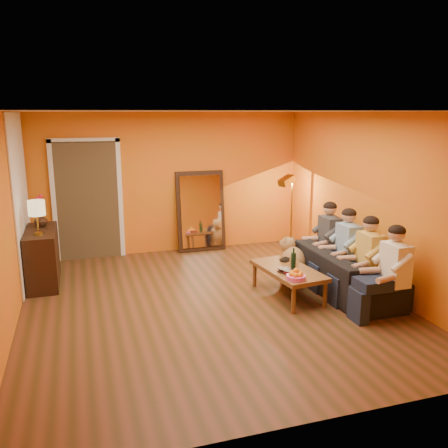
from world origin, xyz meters
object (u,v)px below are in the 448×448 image
object	(u,v)px
person_far_left	(395,272)
wine_bottle	(293,259)
vase	(41,220)
sideboard	(43,257)
tumbler	(292,262)
dog	(293,260)
laptop	(289,259)
person_far_right	(329,239)
table_lamp	(37,218)
mirror_frame	(201,211)
sofa	(343,271)
coffee_table	(288,282)
floor_lamp	(291,216)
person_mid_right	(348,249)
person_mid_left	(370,259)

from	to	relation	value
person_far_left	wine_bottle	distance (m)	1.37
vase	sideboard	bearing A→B (deg)	-90.00
tumbler	vase	size ratio (longest dim) A/B	0.44
dog	laptop	distance (m)	0.23
person_far_right	laptop	bearing A→B (deg)	-162.32
table_lamp	vase	xyz separation A→B (m)	(0.00, 0.55, -0.15)
mirror_frame	sofa	size ratio (longest dim) A/B	0.72
mirror_frame	coffee_table	bearing A→B (deg)	-77.70
sideboard	coffee_table	world-z (taller)	sideboard
coffee_table	dog	distance (m)	0.63
mirror_frame	floor_lamp	world-z (taller)	mirror_frame
table_lamp	sofa	distance (m)	4.52
coffee_table	person_mid_right	distance (m)	1.07
person_far_left	person_mid_right	bearing A→B (deg)	90.00
person_mid_right	vase	size ratio (longest dim) A/B	5.75
sofa	person_mid_right	bearing A→B (deg)	-52.43
person_far_left	mirror_frame	bearing A→B (deg)	112.95
coffee_table	person_mid_left	distance (m)	1.18
person_mid_left	person_far_right	world-z (taller)	same
coffee_table	sofa	bearing A→B (deg)	-9.41
mirror_frame	tumbler	world-z (taller)	mirror_frame
person_mid_left	person_mid_right	xyz separation A→B (m)	(0.00, 0.55, 0.00)
laptop	sofa	bearing A→B (deg)	-69.00
floor_lamp	tumbler	distance (m)	2.04
floor_lamp	person_mid_right	xyz separation A→B (m)	(0.03, -1.90, -0.11)
floor_lamp	dog	bearing A→B (deg)	-134.59
table_lamp	person_far_right	xyz separation A→B (m)	(4.37, -0.70, -0.49)
person_mid_right	person_far_right	distance (m)	0.55
sideboard	laptop	world-z (taller)	sideboard
person_mid_left	wine_bottle	xyz separation A→B (m)	(-0.94, 0.44, -0.03)
person_far_left	person_mid_left	distance (m)	0.55
person_mid_left	person_mid_right	distance (m)	0.55
person_mid_right	laptop	distance (m)	0.88
mirror_frame	floor_lamp	bearing A→B (deg)	-25.16
sofa	coffee_table	world-z (taller)	sofa
person_mid_left	person_far_left	bearing A→B (deg)	-90.00
person_mid_left	laptop	bearing A→B (deg)	134.04
sideboard	person_far_left	xyz separation A→B (m)	(4.37, -2.65, 0.18)
mirror_frame	coffee_table	size ratio (longest dim) A/B	1.25
vase	person_far_right	bearing A→B (deg)	-15.98
sofa	dog	xyz separation A→B (m)	(-0.54, 0.56, 0.05)
table_lamp	laptop	distance (m)	3.75
person_mid_left	tumbler	xyz separation A→B (m)	(-0.87, 0.61, -0.15)
person_far_left	laptop	size ratio (longest dim) A/B	3.88
tumbler	sideboard	bearing A→B (deg)	156.91
floor_lamp	mirror_frame	bearing A→B (deg)	134.07
sofa	person_mid_left	bearing A→B (deg)	-163.89
dog	mirror_frame	bearing A→B (deg)	117.59
dog	laptop	world-z (taller)	dog
sideboard	tumbler	world-z (taller)	sideboard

